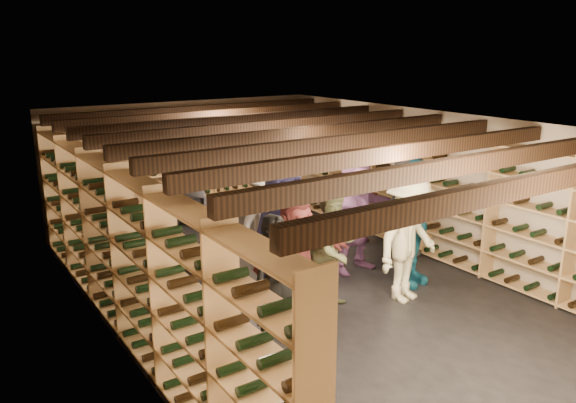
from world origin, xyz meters
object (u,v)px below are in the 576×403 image
(crate_stack_right, at_px, (275,231))
(person_6, at_px, (282,233))
(crate_stack_left, at_px, (217,249))
(person_2, at_px, (333,249))
(person_0, at_px, (191,256))
(person_1, at_px, (276,282))
(person_5, at_px, (296,258))
(crate_loose, at_px, (294,242))
(person_12, at_px, (406,203))
(person_7, at_px, (289,215))
(person_11, at_px, (356,215))
(person_9, at_px, (268,222))
(person_8, at_px, (360,200))
(person_4, at_px, (412,223))
(person_3, at_px, (409,239))

(crate_stack_right, bearing_deg, person_6, -119.86)
(crate_stack_left, xyz_separation_m, person_2, (0.66, -2.09, 0.50))
(person_0, bearing_deg, person_6, 21.17)
(person_1, xyz_separation_m, person_5, (0.61, 0.48, 0.00))
(crate_stack_right, xyz_separation_m, crate_loose, (0.24, -0.24, -0.17))
(person_2, distance_m, person_12, 2.43)
(crate_stack_left, distance_m, person_7, 1.26)
(crate_stack_left, xyz_separation_m, person_11, (1.79, -1.22, 0.56))
(person_2, height_order, person_6, person_6)
(crate_stack_left, relative_size, person_2, 0.40)
(crate_loose, bearing_deg, person_5, -123.96)
(person_6, distance_m, person_7, 1.31)
(person_9, bearing_deg, crate_stack_right, 42.33)
(person_0, bearing_deg, person_8, 36.85)
(person_1, height_order, person_9, person_9)
(person_6, height_order, person_11, person_6)
(crate_stack_left, distance_m, person_0, 1.93)
(person_0, bearing_deg, person_4, 8.68)
(crate_stack_right, height_order, person_2, person_2)
(crate_loose, height_order, person_8, person_8)
(crate_stack_right, xyz_separation_m, person_2, (-0.70, -2.52, 0.59))
(crate_stack_right, bearing_deg, person_11, -75.66)
(person_6, bearing_deg, person_0, -177.80)
(person_1, height_order, person_2, person_2)
(crate_loose, bearing_deg, person_8, -26.18)
(person_1, xyz_separation_m, person_3, (2.17, 0.05, 0.09))
(crate_stack_left, bearing_deg, person_7, -21.01)
(crate_loose, distance_m, person_5, 2.76)
(person_5, distance_m, person_11, 1.85)
(person_8, height_order, person_9, person_9)
(person_1, bearing_deg, person_2, 23.97)
(crate_loose, bearing_deg, person_6, -128.91)
(person_6, bearing_deg, person_9, 71.73)
(person_3, height_order, person_6, person_6)
(person_3, bearing_deg, person_4, 30.18)
(person_4, bearing_deg, person_5, 170.02)
(crate_stack_right, xyz_separation_m, person_5, (-1.25, -2.45, 0.55))
(person_11, bearing_deg, person_3, -97.41)
(crate_stack_right, height_order, crate_loose, crate_stack_right)
(person_11, bearing_deg, crate_stack_right, 101.93)
(person_0, relative_size, person_1, 1.16)
(crate_loose, bearing_deg, crate_stack_right, 135.36)
(crate_loose, height_order, person_3, person_3)
(person_6, height_order, person_9, person_6)
(person_1, height_order, person_6, person_6)
(person_5, xyz_separation_m, person_8, (2.53, 1.70, 0.00))
(person_1, xyz_separation_m, person_6, (0.78, 1.06, 0.15))
(person_1, relative_size, person_2, 0.95)
(crate_stack_left, height_order, person_7, person_7)
(person_7, bearing_deg, person_9, -176.24)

